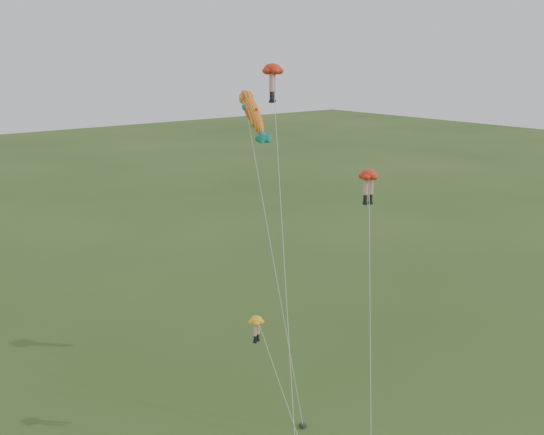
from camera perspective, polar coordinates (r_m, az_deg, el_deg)
ground at (r=36.36m, az=2.57°, el=-19.35°), size 300.00×300.00×0.00m
legs_kite_red_high at (r=42.91m, az=0.06°, el=13.18°), size 9.55×13.51×20.00m
legs_kite_red_mid at (r=38.86m, az=9.10°, el=3.38°), size 7.21×7.56×13.56m
legs_kite_yellow at (r=32.25m, az=-1.20°, el=-10.57°), size 1.09×4.44×7.32m
fish_kite at (r=34.58m, az=-1.83°, el=9.71°), size 1.16×6.63×18.89m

